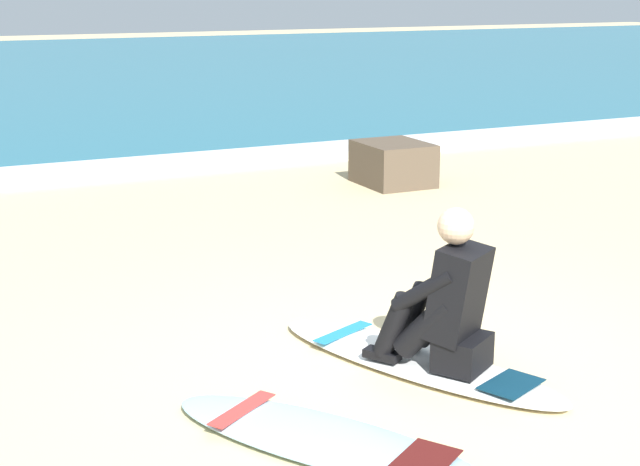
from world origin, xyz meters
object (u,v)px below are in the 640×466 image
surfboard_main (416,360)px  shoreline_rock (393,164)px  surfer_seated (445,306)px  surfboard_spare_near (322,438)px

surfboard_main → shoreline_rock: size_ratio=2.44×
surfboard_main → surfer_seated: size_ratio=2.20×
surfboard_spare_near → shoreline_rock: 6.38m
surfboard_main → shoreline_rock: bearing=61.3°
surfer_seated → surfboard_spare_near: (-1.01, -0.46, -0.40)m
surfer_seated → shoreline_rock: bearing=62.8°
shoreline_rock → surfboard_main: bearing=-118.7°
surfboard_main → surfer_seated: (0.06, -0.19, 0.40)m
surfboard_spare_near → shoreline_rock: shoreline_rock is taller
surfboard_main → surfboard_spare_near: same height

